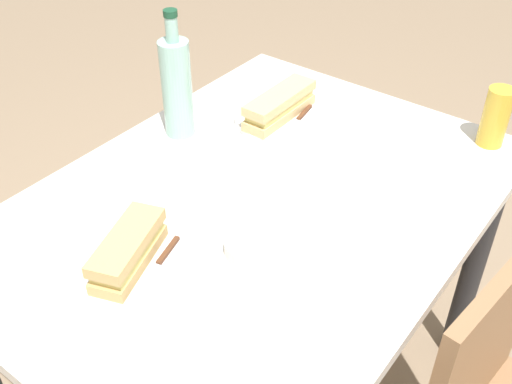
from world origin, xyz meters
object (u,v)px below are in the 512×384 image
(baguette_sandwich_near, at_px, (280,105))
(olive_bowl, at_px, (251,246))
(knife_near, at_px, (298,120))
(plate_near, at_px, (279,119))
(dining_table, at_px, (256,238))
(baguette_sandwich_far, at_px, (128,250))
(beer_glass, at_px, (496,117))
(water_bottle, at_px, (177,86))
(knife_far, at_px, (158,264))
(plate_far, at_px, (131,266))

(baguette_sandwich_near, bearing_deg, olive_bowl, 29.17)
(baguette_sandwich_near, distance_m, knife_near, 0.06)
(plate_near, xyz_separation_m, knife_near, (-0.01, 0.05, 0.01))
(dining_table, height_order, olive_bowl, olive_bowl)
(baguette_sandwich_near, xyz_separation_m, baguette_sandwich_far, (0.61, 0.09, 0.00))
(dining_table, height_order, beer_glass, beer_glass)
(beer_glass, bearing_deg, dining_table, -31.50)
(baguette_sandwich_near, height_order, olive_bowl, baguette_sandwich_near)
(beer_glass, bearing_deg, water_bottle, -56.50)
(plate_near, bearing_deg, baguette_sandwich_far, 8.34)
(knife_near, bearing_deg, beer_glass, 117.31)
(baguette_sandwich_near, relative_size, knife_near, 1.28)
(beer_glass, distance_m, olive_bowl, 0.71)
(baguette_sandwich_near, xyz_separation_m, olive_bowl, (0.44, 0.24, -0.03))
(plate_near, height_order, knife_near, knife_near)
(baguette_sandwich_far, height_order, olive_bowl, baguette_sandwich_far)
(beer_glass, height_order, olive_bowl, beer_glass)
(dining_table, relative_size, water_bottle, 3.73)
(dining_table, xyz_separation_m, olive_bowl, (0.14, 0.09, 0.13))
(knife_near, xyz_separation_m, water_bottle, (0.21, -0.22, 0.11))
(knife_far, distance_m, water_bottle, 0.51)
(dining_table, distance_m, baguette_sandwich_near, 0.37)
(plate_near, bearing_deg, dining_table, 26.74)
(water_bottle, relative_size, olive_bowl, 3.02)
(dining_table, bearing_deg, beer_glass, 148.50)
(olive_bowl, bearing_deg, water_bottle, -120.39)
(olive_bowl, bearing_deg, knife_far, -36.30)
(baguette_sandwich_near, height_order, beer_glass, beer_glass)
(knife_near, height_order, plate_far, knife_near)
(water_bottle, bearing_deg, plate_near, 139.20)
(plate_near, height_order, baguette_sandwich_near, baguette_sandwich_near)
(baguette_sandwich_far, xyz_separation_m, olive_bowl, (-0.18, 0.15, -0.03))
(plate_far, bearing_deg, knife_far, 121.87)
(knife_far, height_order, water_bottle, water_bottle)
(dining_table, distance_m, plate_far, 0.34)
(plate_near, distance_m, knife_near, 0.05)
(baguette_sandwich_near, distance_m, water_bottle, 0.27)
(dining_table, height_order, knife_far, knife_far)
(dining_table, relative_size, knife_near, 6.66)
(plate_near, bearing_deg, baguette_sandwich_near, -90.00)
(dining_table, bearing_deg, knife_far, -2.77)
(knife_near, xyz_separation_m, beer_glass, (-0.22, 0.42, 0.06))
(plate_near, height_order, water_bottle, water_bottle)
(baguette_sandwich_far, relative_size, water_bottle, 0.65)
(knife_near, relative_size, water_bottle, 0.56)
(plate_far, relative_size, olive_bowl, 2.20)
(baguette_sandwich_far, xyz_separation_m, knife_far, (-0.03, 0.05, -0.03))
(knife_far, height_order, olive_bowl, olive_bowl)
(baguette_sandwich_near, relative_size, knife_far, 1.31)
(baguette_sandwich_near, xyz_separation_m, knife_far, (0.58, 0.14, -0.03))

